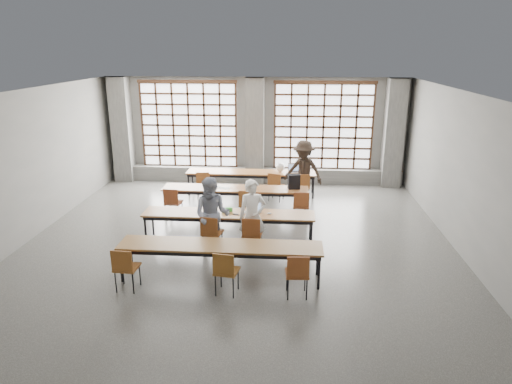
# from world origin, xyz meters

# --- Properties ---
(floor) EXTENTS (11.00, 11.00, 0.00)m
(floor) POSITION_xyz_m (0.00, 0.00, 0.00)
(floor) COLOR #4A4A47
(floor) RESTS_ON ground
(ceiling) EXTENTS (11.00, 11.00, 0.00)m
(ceiling) POSITION_xyz_m (0.00, 0.00, 3.50)
(ceiling) COLOR silver
(ceiling) RESTS_ON floor
(wall_back) EXTENTS (10.00, 0.00, 10.00)m
(wall_back) POSITION_xyz_m (0.00, 5.50, 1.75)
(wall_back) COLOR slate
(wall_back) RESTS_ON floor
(wall_front) EXTENTS (10.00, 0.00, 10.00)m
(wall_front) POSITION_xyz_m (0.00, -5.50, 1.75)
(wall_front) COLOR slate
(wall_front) RESTS_ON floor
(wall_left) EXTENTS (0.00, 11.00, 11.00)m
(wall_left) POSITION_xyz_m (-5.00, 0.00, 1.75)
(wall_left) COLOR slate
(wall_left) RESTS_ON floor
(wall_right) EXTENTS (0.00, 11.00, 11.00)m
(wall_right) POSITION_xyz_m (5.00, 0.00, 1.75)
(wall_right) COLOR slate
(wall_right) RESTS_ON floor
(column_left) EXTENTS (0.60, 0.55, 3.50)m
(column_left) POSITION_xyz_m (-4.50, 5.22, 1.75)
(column_left) COLOR #4F4F4D
(column_left) RESTS_ON floor
(column_mid) EXTENTS (0.60, 0.55, 3.50)m
(column_mid) POSITION_xyz_m (0.00, 5.22, 1.75)
(column_mid) COLOR #4F4F4D
(column_mid) RESTS_ON floor
(column_right) EXTENTS (0.60, 0.55, 3.50)m
(column_right) POSITION_xyz_m (4.50, 5.22, 1.75)
(column_right) COLOR #4F4F4D
(column_right) RESTS_ON floor
(window_left) EXTENTS (3.32, 0.12, 3.00)m
(window_left) POSITION_xyz_m (-2.25, 5.42, 1.90)
(window_left) COLOR white
(window_left) RESTS_ON wall_back
(window_right) EXTENTS (3.32, 0.12, 3.00)m
(window_right) POSITION_xyz_m (2.25, 5.42, 1.90)
(window_right) COLOR white
(window_right) RESTS_ON wall_back
(sill_ledge) EXTENTS (9.80, 0.35, 0.50)m
(sill_ledge) POSITION_xyz_m (0.00, 5.30, 0.25)
(sill_ledge) COLOR #4F4F4D
(sill_ledge) RESTS_ON floor
(desk_row_a) EXTENTS (4.00, 0.70, 0.73)m
(desk_row_a) POSITION_xyz_m (-0.02, 3.93, 0.66)
(desk_row_a) COLOR brown
(desk_row_a) RESTS_ON floor
(desk_row_b) EXTENTS (4.00, 0.70, 0.73)m
(desk_row_b) POSITION_xyz_m (-0.30, 2.20, 0.66)
(desk_row_b) COLOR brown
(desk_row_b) RESTS_ON floor
(desk_row_c) EXTENTS (4.00, 0.70, 0.73)m
(desk_row_c) POSITION_xyz_m (-0.22, 0.22, 0.66)
(desk_row_c) COLOR brown
(desk_row_c) RESTS_ON floor
(desk_row_d) EXTENTS (4.00, 0.70, 0.73)m
(desk_row_d) POSITION_xyz_m (-0.15, -1.58, 0.66)
(desk_row_d) COLOR brown
(desk_row_d) RESTS_ON floor
(chair_back_left) EXTENTS (0.46, 0.47, 0.88)m
(chair_back_left) POSITION_xyz_m (-1.41, 3.31, 0.54)
(chair_back_left) COLOR brown
(chair_back_left) RESTS_ON floor
(chair_back_mid) EXTENTS (0.52, 0.52, 0.88)m
(chair_back_mid) POSITION_xyz_m (0.76, 3.31, 0.54)
(chair_back_mid) COLOR brown
(chair_back_mid) RESTS_ON floor
(chair_back_right) EXTENTS (0.44, 0.44, 0.88)m
(chair_back_right) POSITION_xyz_m (1.58, 3.31, 0.54)
(chair_back_right) COLOR brown
(chair_back_right) RESTS_ON floor
(chair_mid_left) EXTENTS (0.46, 0.46, 0.88)m
(chair_mid_left) POSITION_xyz_m (-1.91, 1.57, 0.54)
(chair_mid_left) COLOR maroon
(chair_mid_left) RESTS_ON floor
(chair_mid_centre) EXTENTS (0.47, 0.48, 0.88)m
(chair_mid_centre) POSITION_xyz_m (0.09, 1.57, 0.54)
(chair_mid_centre) COLOR brown
(chair_mid_centre) RESTS_ON floor
(chair_mid_right) EXTENTS (0.43, 0.43, 0.88)m
(chair_mid_right) POSITION_xyz_m (1.50, 1.57, 0.54)
(chair_mid_right) COLOR maroon
(chair_mid_right) RESTS_ON floor
(chair_front_left) EXTENTS (0.49, 0.49, 0.88)m
(chair_front_left) POSITION_xyz_m (-0.53, -0.41, 0.54)
(chair_front_left) COLOR brown
(chair_front_left) RESTS_ON floor
(chair_front_right) EXTENTS (0.45, 0.45, 0.88)m
(chair_front_right) POSITION_xyz_m (0.37, -0.41, 0.54)
(chair_front_right) COLOR brown
(chair_front_right) RESTS_ON floor
(chair_near_left) EXTENTS (0.44, 0.45, 0.88)m
(chair_near_left) POSITION_xyz_m (-1.85, -2.21, 0.54)
(chair_near_left) COLOR brown
(chair_near_left) RESTS_ON floor
(chair_near_mid) EXTENTS (0.48, 0.48, 0.88)m
(chair_near_mid) POSITION_xyz_m (0.04, -2.21, 0.54)
(chair_near_mid) COLOR brown
(chair_near_mid) RESTS_ON floor
(chair_near_right) EXTENTS (0.45, 0.45, 0.88)m
(chair_near_right) POSITION_xyz_m (1.36, -2.21, 0.54)
(chair_near_right) COLOR maroon
(chair_near_right) RESTS_ON floor
(student_male) EXTENTS (0.69, 0.53, 1.68)m
(student_male) POSITION_xyz_m (0.38, -0.28, 0.84)
(student_male) COLOR white
(student_male) RESTS_ON floor
(student_female) EXTENTS (0.88, 0.72, 1.71)m
(student_female) POSITION_xyz_m (-0.52, -0.28, 0.85)
(student_female) COLOR #1A274E
(student_female) RESTS_ON floor
(student_back) EXTENTS (1.35, 1.10, 1.83)m
(student_back) POSITION_xyz_m (1.58, 3.43, 0.91)
(student_back) COLOR black
(student_back) RESTS_ON floor
(laptop_front) EXTENTS (0.44, 0.40, 0.26)m
(laptop_front) POSITION_xyz_m (0.35, 0.32, 0.79)
(laptop_front) COLOR #B6B6BB
(laptop_front) RESTS_ON desk_row_c
(laptop_back) EXTENTS (0.42, 0.38, 0.26)m
(laptop_back) POSITION_xyz_m (1.32, 4.04, 0.79)
(laptop_back) COLOR silver
(laptop_back) RESTS_ON desk_row_a
(mouse) EXTENTS (0.12, 0.10, 0.04)m
(mouse) POSITION_xyz_m (0.73, 0.20, 0.75)
(mouse) COLOR white
(mouse) RESTS_ON desk_row_c
(green_box) EXTENTS (0.26, 0.19, 0.09)m
(green_box) POSITION_xyz_m (-0.27, 0.30, 0.78)
(green_box) COLOR green
(green_box) RESTS_ON desk_row_c
(phone) EXTENTS (0.14, 0.07, 0.01)m
(phone) POSITION_xyz_m (-0.04, 0.12, 0.74)
(phone) COLOR black
(phone) RESTS_ON desk_row_c
(paper_sheet_a) EXTENTS (0.32, 0.24, 0.00)m
(paper_sheet_a) POSITION_xyz_m (-0.90, 2.25, 0.73)
(paper_sheet_a) COLOR white
(paper_sheet_a) RESTS_ON desk_row_b
(paper_sheet_b) EXTENTS (0.33, 0.27, 0.00)m
(paper_sheet_b) POSITION_xyz_m (-0.60, 2.15, 0.73)
(paper_sheet_b) COLOR silver
(paper_sheet_b) RESTS_ON desk_row_b
(backpack) EXTENTS (0.35, 0.25, 0.40)m
(backpack) POSITION_xyz_m (1.30, 2.25, 0.93)
(backpack) COLOR black
(backpack) RESTS_ON desk_row_b
(plastic_bag) EXTENTS (0.29, 0.25, 0.29)m
(plastic_bag) POSITION_xyz_m (0.88, 3.98, 0.87)
(plastic_bag) COLOR white
(plastic_bag) RESTS_ON desk_row_a
(red_pouch) EXTENTS (0.21, 0.11, 0.06)m
(red_pouch) POSITION_xyz_m (-1.85, -2.13, 0.50)
(red_pouch) COLOR #B21521
(red_pouch) RESTS_ON chair_near_left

